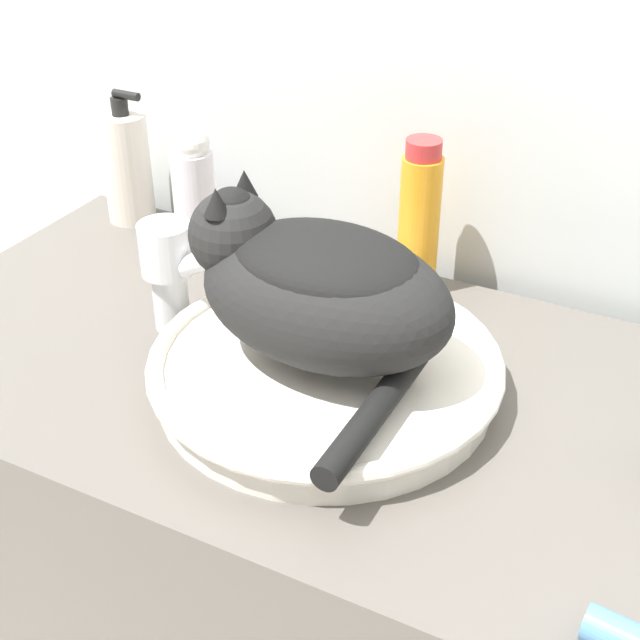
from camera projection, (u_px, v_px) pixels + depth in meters
The scene contains 7 objects.
vanity_counter at pixel (326, 618), 1.24m from camera, with size 1.10×0.55×0.83m.
sink_basin at pixel (325, 369), 0.98m from camera, with size 0.39×0.39×0.05m.
cat at pixel (317, 285), 0.93m from camera, with size 0.30×0.29×0.18m.
faucet at pixel (172, 267), 1.06m from camera, with size 0.14×0.06×0.14m.
lotion_bottle_white at pixel (193, 181), 1.27m from camera, with size 0.06×0.06×0.17m.
soap_pump_bottle at pixel (127, 166), 1.32m from camera, with size 0.07×0.07×0.20m.
shampoo_bottle_tall at pixel (419, 220), 1.13m from camera, with size 0.05×0.05×0.21m.
Camera 1 is at (0.37, -0.46, 1.43)m, focal length 50.00 mm.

